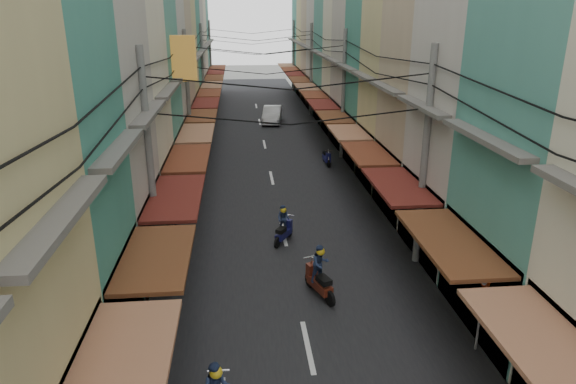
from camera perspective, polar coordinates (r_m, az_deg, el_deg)
ground at (r=17.22m, az=1.31°, el=-12.91°), size 160.00×160.00×0.00m
road at (r=35.68m, az=-2.47°, el=4.52°), size 10.00×80.00×0.02m
sidewalk_left at (r=35.94m, az=-12.90°, el=4.19°), size 3.00×80.00×0.06m
sidewalk_right at (r=36.58m, az=7.79°, el=4.77°), size 3.00×80.00×0.06m
building_row_left at (r=31.59m, az=-17.78°, el=19.65°), size 7.80×67.67×23.70m
building_row_right at (r=32.35m, az=12.66°, el=19.40°), size 7.80×68.98×22.59m
utility_poles at (r=29.61m, az=-2.11°, el=14.39°), size 10.20×66.13×8.20m
white_car at (r=45.12m, az=-1.75°, el=7.70°), size 5.25×2.65×1.77m
bicycle at (r=17.72m, az=27.15°, el=-14.31°), size 1.65×1.07×1.06m
moving_scooters at (r=18.38m, az=0.22°, el=-8.66°), size 6.55×23.31×1.90m
pedestrians at (r=18.49m, az=-10.97°, el=-7.12°), size 12.96×17.44×2.21m
traffic_sign at (r=15.41m, az=20.83°, el=-10.40°), size 0.10×0.57×2.61m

